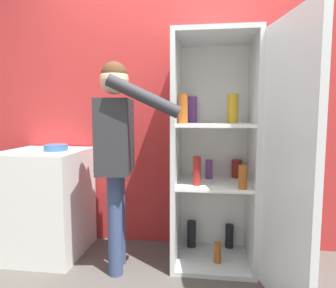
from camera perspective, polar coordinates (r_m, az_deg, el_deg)
wall_back at (r=2.74m, az=1.61°, el=7.18°), size 7.00×0.06×2.55m
refrigerator at (r=2.32m, az=11.23°, el=-2.02°), size 0.82×1.19×1.81m
person at (r=2.28m, az=-9.77°, el=0.61°), size 0.67×0.56×1.59m
counter at (r=2.83m, az=-22.24°, el=-10.22°), size 0.65×0.64×0.90m
bowl at (r=2.69m, az=-20.58°, el=-0.65°), size 0.20×0.20×0.05m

